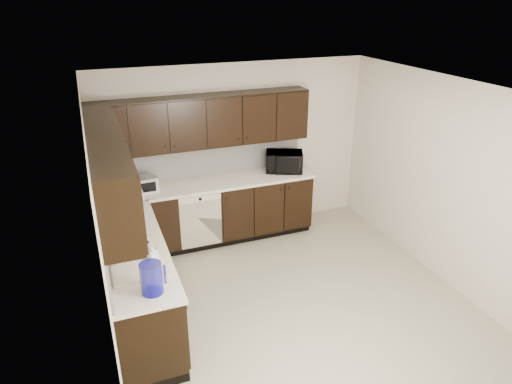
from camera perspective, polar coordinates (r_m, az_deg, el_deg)
floor at (r=5.62m, az=4.22°, el=-13.24°), size 4.00×4.00×0.00m
ceiling at (r=4.57m, az=5.17°, el=12.63°), size 4.00×4.00×0.00m
wall_back at (r=6.69m, az=-2.65°, el=5.25°), size 4.00×0.02×2.50m
wall_left at (r=4.56m, az=-18.84°, el=-5.42°), size 0.02×4.00×2.50m
wall_right at (r=6.04m, az=22.08°, el=1.36°), size 0.02×4.00×2.50m
wall_front at (r=3.54m, az=18.97°, el=-14.71°), size 4.00×0.02×2.50m
lower_cabinets at (r=6.01m, az=-8.97°, el=-6.05°), size 3.00×2.80×0.90m
countertop at (r=5.78m, az=-9.30°, el=-1.71°), size 3.03×2.83×0.04m
backsplash at (r=5.83m, az=-11.92°, el=1.13°), size 3.00×2.80×0.48m
upper_cabinets at (r=5.55m, az=-11.05°, el=6.50°), size 3.00×2.80×0.70m
dishwasher at (r=6.27m, az=-6.91°, el=-3.25°), size 0.58×0.04×0.78m
sink at (r=4.74m, az=-14.38°, el=-8.82°), size 0.54×0.82×0.42m
microwave at (r=6.72m, az=3.54°, el=3.82°), size 0.63×0.54×0.29m
soap_bottle_a at (r=4.60m, az=-12.88°, el=-7.39°), size 0.12×0.12×0.20m
soap_bottle_b at (r=5.51m, az=-17.26°, el=-2.09°), size 0.13×0.13×0.27m
toaster_oven at (r=6.21m, az=-13.73°, el=0.96°), size 0.34×0.27×0.20m
storage_bin at (r=5.88m, az=-16.42°, el=-0.73°), size 0.52×0.41×0.19m
blue_pitcher at (r=4.15m, az=-12.94°, el=-10.47°), size 0.22×0.22×0.29m
teal_tumbler at (r=5.89m, az=-14.59°, el=-0.50°), size 0.09×0.09×0.18m
paper_towel_roll at (r=5.87m, az=-15.32°, el=-0.11°), size 0.16×0.16×0.29m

